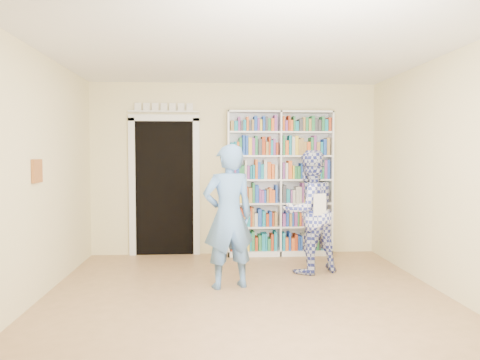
% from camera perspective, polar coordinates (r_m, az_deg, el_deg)
% --- Properties ---
extents(floor, '(5.00, 5.00, 0.00)m').
position_cam_1_polar(floor, '(5.16, 0.88, -14.64)').
color(floor, '#946F48').
rests_on(floor, ground).
extents(ceiling, '(5.00, 5.00, 0.00)m').
position_cam_1_polar(ceiling, '(5.05, 0.90, 16.00)').
color(ceiling, white).
rests_on(ceiling, wall_back).
extents(wall_back, '(4.50, 0.00, 4.50)m').
position_cam_1_polar(wall_back, '(7.42, -0.69, 1.34)').
color(wall_back, beige).
rests_on(wall_back, floor).
extents(wall_left, '(0.00, 5.00, 5.00)m').
position_cam_1_polar(wall_left, '(5.24, -24.43, 0.39)').
color(wall_left, beige).
rests_on(wall_left, floor).
extents(wall_right, '(0.00, 5.00, 5.00)m').
position_cam_1_polar(wall_right, '(5.58, 24.59, 0.53)').
color(wall_right, beige).
rests_on(wall_right, floor).
extents(bookshelf, '(1.64, 0.31, 2.25)m').
position_cam_1_polar(bookshelf, '(7.34, 4.86, -0.34)').
color(bookshelf, white).
rests_on(bookshelf, floor).
extents(doorway, '(1.10, 0.08, 2.43)m').
position_cam_1_polar(doorway, '(7.42, -9.19, -0.01)').
color(doorway, black).
rests_on(doorway, floor).
extents(wall_art, '(0.03, 0.25, 0.25)m').
position_cam_1_polar(wall_art, '(5.42, -23.50, 1.01)').
color(wall_art, brown).
rests_on(wall_art, wall_left).
extents(man_blue, '(0.71, 0.56, 1.70)m').
position_cam_1_polar(man_blue, '(5.52, -1.42, -4.45)').
color(man_blue, '#537FB9').
rests_on(man_blue, floor).
extents(man_plaid, '(0.97, 0.87, 1.63)m').
position_cam_1_polar(man_plaid, '(6.31, 8.43, -3.84)').
color(man_plaid, '#2E388E').
rests_on(man_plaid, floor).
extents(paper_sheet, '(0.18, 0.09, 0.28)m').
position_cam_1_polar(paper_sheet, '(6.05, 9.70, -2.97)').
color(paper_sheet, white).
rests_on(paper_sheet, man_plaid).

